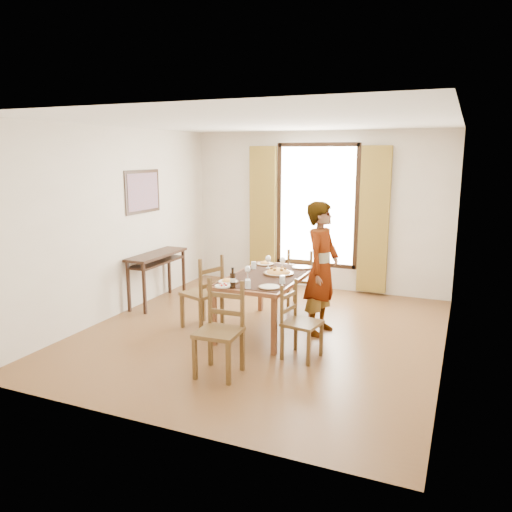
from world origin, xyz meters
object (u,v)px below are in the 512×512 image
at_px(console_table, 157,261).
at_px(dining_table, 267,280).
at_px(pasta_platter, 278,271).
at_px(man, 322,269).

distance_m(console_table, dining_table, 2.10).
relative_size(dining_table, pasta_platter, 4.04).
height_order(dining_table, pasta_platter, pasta_platter).
xyz_separation_m(dining_table, man, (0.69, 0.20, 0.18)).
bearing_deg(dining_table, pasta_platter, 41.74).
xyz_separation_m(console_table, dining_table, (2.04, -0.49, 0.00)).
relative_size(man, pasta_platter, 4.33).
xyz_separation_m(man, pasta_platter, (-0.56, -0.09, -0.06)).
bearing_deg(man, pasta_platter, 105.79).
bearing_deg(pasta_platter, dining_table, -138.26).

